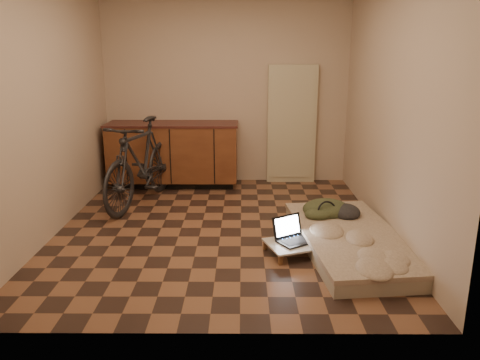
{
  "coord_description": "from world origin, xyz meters",
  "views": [
    {
      "loc": [
        0.24,
        -4.82,
        1.87
      ],
      "look_at": [
        0.21,
        -0.01,
        0.55
      ],
      "focal_mm": 35.0,
      "sensor_mm": 36.0,
      "label": 1
    }
  ],
  "objects_px": {
    "bicycle": "(141,158)",
    "laptop": "(293,236)",
    "futon": "(350,240)",
    "lap_desk": "(301,243)"
  },
  "relations": [
    {
      "from": "futon",
      "to": "lap_desk",
      "type": "xyz_separation_m",
      "value": [
        -0.5,
        -0.11,
        0.01
      ]
    },
    {
      "from": "bicycle",
      "to": "lap_desk",
      "type": "distance_m",
      "value": 2.42
    },
    {
      "from": "laptop",
      "to": "futon",
      "type": "bearing_deg",
      "value": -25.64
    },
    {
      "from": "lap_desk",
      "to": "laptop",
      "type": "relative_size",
      "value": 1.74
    },
    {
      "from": "futon",
      "to": "laptop",
      "type": "distance_m",
      "value": 0.59
    },
    {
      "from": "bicycle",
      "to": "laptop",
      "type": "distance_m",
      "value": 2.32
    },
    {
      "from": "lap_desk",
      "to": "laptop",
      "type": "bearing_deg",
      "value": 133.23
    },
    {
      "from": "bicycle",
      "to": "laptop",
      "type": "height_order",
      "value": "bicycle"
    },
    {
      "from": "bicycle",
      "to": "futon",
      "type": "bearing_deg",
      "value": -15.12
    },
    {
      "from": "bicycle",
      "to": "laptop",
      "type": "xyz_separation_m",
      "value": [
        1.76,
        -1.45,
        -0.44
      ]
    }
  ]
}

